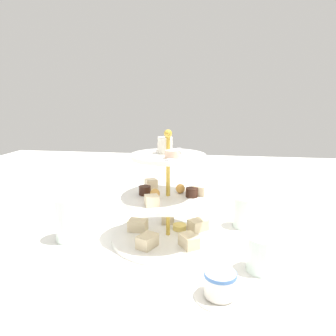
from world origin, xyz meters
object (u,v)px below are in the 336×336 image
object	(u,v)px
teacup_with_saucer	(220,286)
butter_knife_right	(95,307)
butter_knife_left	(150,201)
water_glass_tall_right	(69,219)
water_glass_short_left	(263,254)
water_glass_mid_back	(244,212)
tiered_serving_stand	(168,207)

from	to	relation	value
teacup_with_saucer	butter_knife_right	distance (m)	0.22
butter_knife_left	butter_knife_right	distance (m)	0.57
butter_knife_right	butter_knife_left	bearing A→B (deg)	100.05
water_glass_tall_right	water_glass_short_left	xyz separation A→B (m)	(-0.08, -0.46, -0.02)
water_glass_tall_right	water_glass_mid_back	distance (m)	0.47
tiered_serving_stand	butter_knife_right	xyz separation A→B (m)	(-0.29, 0.08, -0.08)
water_glass_short_left	teacup_with_saucer	world-z (taller)	water_glass_short_left
water_glass_mid_back	water_glass_tall_right	bearing A→B (deg)	108.63
teacup_with_saucer	butter_knife_right	xyz separation A→B (m)	(-0.06, 0.21, -0.02)
water_glass_tall_right	butter_knife_left	xyz separation A→B (m)	(0.32, -0.14, -0.05)
teacup_with_saucer	butter_knife_left	size ratio (longest dim) A/B	0.53
butter_knife_right	water_glass_short_left	bearing A→B (deg)	36.69
water_glass_short_left	butter_knife_right	distance (m)	0.34
teacup_with_saucer	water_glass_mid_back	size ratio (longest dim) A/B	1.06
butter_knife_left	water_glass_mid_back	world-z (taller)	water_glass_mid_back
water_glass_mid_back	teacup_with_saucer	bearing A→B (deg)	168.05
water_glass_short_left	teacup_with_saucer	xyz separation A→B (m)	(-0.10, 0.09, -0.01)
water_glass_tall_right	water_glass_short_left	size ratio (longest dim) A/B	1.51
teacup_with_saucer	water_glass_mid_back	world-z (taller)	water_glass_mid_back
tiered_serving_stand	water_glass_tall_right	size ratio (longest dim) A/B	2.55
water_glass_tall_right	tiered_serving_stand	bearing A→B (deg)	-79.37
water_glass_short_left	butter_knife_left	bearing A→B (deg)	38.42
water_glass_short_left	butter_knife_right	xyz separation A→B (m)	(-0.16, 0.30, -0.04)
water_glass_tall_right	butter_knife_left	bearing A→B (deg)	-23.41
water_glass_tall_right	water_glass_short_left	bearing A→B (deg)	-99.56
butter_knife_right	water_glass_mid_back	world-z (taller)	water_glass_mid_back
water_glass_short_left	butter_knife_left	xyz separation A→B (m)	(0.40, 0.32, -0.04)
water_glass_tall_right	butter_knife_right	xyz separation A→B (m)	(-0.24, -0.16, -0.05)
butter_knife_left	tiered_serving_stand	bearing A→B (deg)	100.71
butter_knife_right	water_glass_mid_back	bearing A→B (deg)	62.23
tiered_serving_stand	water_glass_mid_back	distance (m)	0.23
teacup_with_saucer	water_glass_mid_back	distance (m)	0.34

